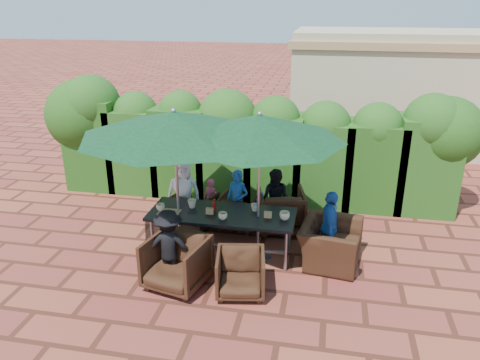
% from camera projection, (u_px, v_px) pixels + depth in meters
% --- Properties ---
extents(ground, '(80.00, 80.00, 0.00)m').
position_uv_depth(ground, '(228.00, 248.00, 8.04)').
color(ground, brown).
rests_on(ground, ground).
extents(dining_table, '(2.38, 0.90, 0.75)m').
position_uv_depth(dining_table, '(222.00, 217.00, 7.64)').
color(dining_table, black).
rests_on(dining_table, ground).
extents(umbrella_left, '(2.98, 2.98, 2.46)m').
position_uv_depth(umbrella_left, '(174.00, 124.00, 7.15)').
color(umbrella_left, gray).
rests_on(umbrella_left, ground).
extents(umbrella_right, '(2.61, 2.61, 2.46)m').
position_uv_depth(umbrella_right, '(260.00, 128.00, 6.95)').
color(umbrella_right, gray).
rests_on(umbrella_right, ground).
extents(chair_far_left, '(0.86, 0.83, 0.71)m').
position_uv_depth(chair_far_left, '(195.00, 208.00, 8.73)').
color(chair_far_left, black).
rests_on(chair_far_left, ground).
extents(chair_far_mid, '(0.74, 0.70, 0.69)m').
position_uv_depth(chair_far_mid, '(238.00, 210.00, 8.68)').
color(chair_far_mid, black).
rests_on(chair_far_mid, ground).
extents(chair_far_right, '(0.98, 0.94, 0.86)m').
position_uv_depth(chair_far_right, '(281.00, 208.00, 8.55)').
color(chair_far_right, black).
rests_on(chair_far_right, ground).
extents(chair_near_left, '(0.97, 0.94, 0.84)m').
position_uv_depth(chair_near_left, '(176.00, 260.00, 6.86)').
color(chair_near_left, black).
rests_on(chair_near_left, ground).
extents(chair_near_right, '(0.79, 0.75, 0.71)m').
position_uv_depth(chair_near_right, '(241.00, 271.00, 6.70)').
color(chair_near_right, black).
rests_on(chair_near_right, ground).
extents(chair_end_right, '(0.82, 1.13, 0.91)m').
position_uv_depth(chair_end_right, '(331.00, 237.00, 7.46)').
color(chair_end_right, black).
rests_on(chair_end_right, ground).
extents(adult_far_left, '(0.69, 0.47, 1.29)m').
position_uv_depth(adult_far_left, '(184.00, 193.00, 8.67)').
color(adult_far_left, white).
rests_on(adult_far_left, ground).
extents(adult_far_mid, '(0.48, 0.42, 1.16)m').
position_uv_depth(adult_far_mid, '(237.00, 201.00, 8.48)').
color(adult_far_mid, '#1D519F').
rests_on(adult_far_mid, ground).
extents(adult_far_right, '(0.61, 0.43, 1.17)m').
position_uv_depth(adult_far_right, '(277.00, 200.00, 8.48)').
color(adult_far_right, black).
rests_on(adult_far_right, ground).
extents(adult_near_left, '(0.78, 0.45, 1.15)m').
position_uv_depth(adult_near_left, '(169.00, 246.00, 6.94)').
color(adult_near_left, black).
rests_on(adult_near_left, ground).
extents(adult_end_right, '(0.42, 0.74, 1.22)m').
position_uv_depth(adult_end_right, '(329.00, 227.00, 7.44)').
color(adult_end_right, '#1D519F').
rests_on(adult_end_right, ground).
extents(child_left, '(0.38, 0.35, 0.86)m').
position_uv_depth(child_left, '(211.00, 201.00, 8.85)').
color(child_left, '#C1445E').
rests_on(child_left, ground).
extents(child_right, '(0.27, 0.22, 0.75)m').
position_uv_depth(child_right, '(260.00, 211.00, 8.56)').
color(child_right, '#70489C').
rests_on(child_right, ground).
extents(pedestrian_a, '(1.60, 1.18, 1.63)m').
position_uv_depth(pedestrian_a, '(334.00, 140.00, 11.30)').
color(pedestrian_a, '#27902C').
rests_on(pedestrian_a, ground).
extents(pedestrian_b, '(0.84, 0.56, 1.65)m').
position_uv_depth(pedestrian_b, '(373.00, 140.00, 11.30)').
color(pedestrian_b, '#C1445E').
rests_on(pedestrian_b, ground).
extents(pedestrian_c, '(1.05, 1.17, 1.70)m').
position_uv_depth(pedestrian_c, '(421.00, 144.00, 10.89)').
color(pedestrian_c, gray).
rests_on(pedestrian_c, ground).
extents(cup_a, '(0.14, 0.14, 0.11)m').
position_uv_depth(cup_a, '(160.00, 207.00, 7.68)').
color(cup_a, beige).
rests_on(cup_a, dining_table).
extents(cup_b, '(0.15, 0.15, 0.14)m').
position_uv_depth(cup_b, '(192.00, 204.00, 7.78)').
color(cup_b, beige).
rests_on(cup_b, dining_table).
extents(cup_c, '(0.15, 0.15, 0.12)m').
position_uv_depth(cup_c, '(223.00, 216.00, 7.37)').
color(cup_c, beige).
rests_on(cup_c, dining_table).
extents(cup_d, '(0.13, 0.13, 0.12)m').
position_uv_depth(cup_d, '(255.00, 207.00, 7.66)').
color(cup_d, beige).
rests_on(cup_d, dining_table).
extents(cup_e, '(0.17, 0.17, 0.13)m').
position_uv_depth(cup_e, '(285.00, 216.00, 7.36)').
color(cup_e, beige).
rests_on(cup_e, dining_table).
extents(ketchup_bottle, '(0.04, 0.04, 0.17)m').
position_uv_depth(ketchup_bottle, '(214.00, 206.00, 7.65)').
color(ketchup_bottle, '#B20C0A').
rests_on(ketchup_bottle, dining_table).
extents(sauce_bottle, '(0.04, 0.04, 0.17)m').
position_uv_depth(sauce_bottle, '(215.00, 204.00, 7.73)').
color(sauce_bottle, '#4C230C').
rests_on(sauce_bottle, dining_table).
extents(serving_tray, '(0.35, 0.25, 0.02)m').
position_uv_depth(serving_tray, '(169.00, 212.00, 7.61)').
color(serving_tray, '#9F734D').
rests_on(serving_tray, dining_table).
extents(number_block_left, '(0.12, 0.06, 0.10)m').
position_uv_depth(number_block_left, '(210.00, 211.00, 7.56)').
color(number_block_left, tan).
rests_on(number_block_left, dining_table).
extents(number_block_right, '(0.12, 0.06, 0.10)m').
position_uv_depth(number_block_right, '(268.00, 215.00, 7.43)').
color(number_block_right, tan).
rests_on(number_block_right, dining_table).
extents(hedge_wall, '(9.10, 1.60, 2.51)m').
position_uv_depth(hedge_wall, '(241.00, 137.00, 9.73)').
color(hedge_wall, '#143D10').
rests_on(hedge_wall, ground).
extents(building, '(6.20, 3.08, 3.20)m').
position_uv_depth(building, '(401.00, 89.00, 13.24)').
color(building, '#BBAA8B').
rests_on(building, ground).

